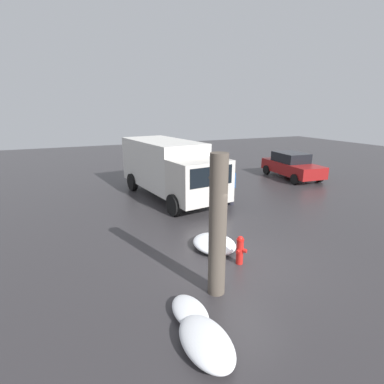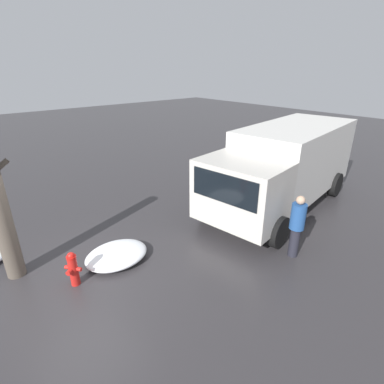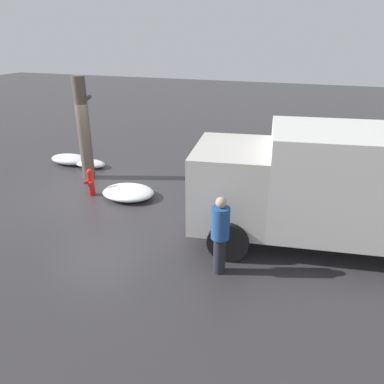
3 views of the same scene
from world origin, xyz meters
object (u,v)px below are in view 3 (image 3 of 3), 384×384
Objects in this scene: delivery_truck at (354,185)px; pedestrian at (220,233)px; tree_trunk at (84,129)px; fire_hydrant at (91,182)px.

delivery_truck is 3.28m from pedestrian.
delivery_truck is (8.17, -1.76, -0.19)m from tree_trunk.
fire_hydrant is 0.12× the size of delivery_truck.
pedestrian is (5.69, -3.83, -0.77)m from tree_trunk.
tree_trunk is 6.90m from pedestrian.
fire_hydrant is at bearing -79.45° from pedestrian.
pedestrian is at bearing -33.96° from tree_trunk.
tree_trunk is 1.99× the size of pedestrian.
tree_trunk is 0.47× the size of delivery_truck.
delivery_truck reaches higher than pedestrian.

